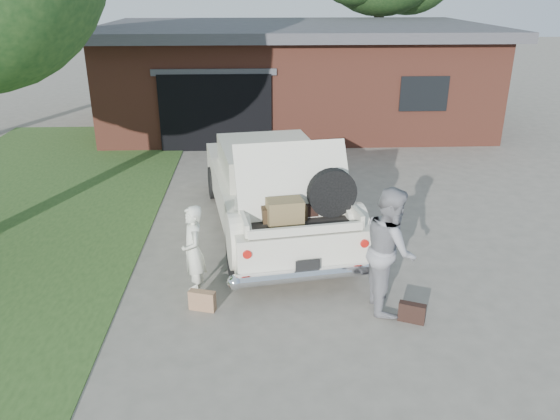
{
  "coord_description": "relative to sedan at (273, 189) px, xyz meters",
  "views": [
    {
      "loc": [
        -0.39,
        -7.6,
        4.48
      ],
      "look_at": [
        0.0,
        0.6,
        1.1
      ],
      "focal_mm": 35.0,
      "sensor_mm": 36.0,
      "label": 1
    }
  ],
  "objects": [
    {
      "name": "suitcase_left",
      "position": [
        -1.15,
        -2.91,
        -0.68
      ],
      "size": [
        0.42,
        0.24,
        0.31
      ],
      "primitive_type": "cube",
      "rotation": [
        0.0,
        0.0,
        -0.3
      ],
      "color": "#9E7250",
      "rests_on": "ground"
    },
    {
      "name": "ground",
      "position": [
        0.06,
        -2.33,
        -0.83
      ],
      "size": [
        90.0,
        90.0,
        0.0
      ],
      "primitive_type": "plane",
      "color": "gray",
      "rests_on": "ground"
    },
    {
      "name": "sedan",
      "position": [
        0.0,
        0.0,
        0.0
      ],
      "size": [
        3.02,
        5.92,
        2.17
      ],
      "rotation": [
        0.0,
        0.0,
        0.16
      ],
      "color": "silver",
      "rests_on": "ground"
    },
    {
      "name": "woman_right",
      "position": [
        1.6,
        -2.92,
        0.12
      ],
      "size": [
        0.72,
        0.92,
        1.89
      ],
      "primitive_type": "imported",
      "rotation": [
        0.0,
        0.0,
        1.57
      ],
      "color": "gray",
      "rests_on": "ground"
    },
    {
      "name": "house",
      "position": [
        1.04,
        9.14,
        0.84
      ],
      "size": [
        12.8,
        7.8,
        3.3
      ],
      "color": "brown",
      "rests_on": "ground"
    },
    {
      "name": "grass_strip",
      "position": [
        -5.44,
        0.67,
        -0.82
      ],
      "size": [
        6.0,
        16.0,
        0.02
      ],
      "primitive_type": "cube",
      "color": "#2D4C1E",
      "rests_on": "ground"
    },
    {
      "name": "suitcase_right",
      "position": [
        1.88,
        -3.37,
        -0.68
      ],
      "size": [
        0.4,
        0.26,
        0.29
      ],
      "primitive_type": "cube",
      "rotation": [
        0.0,
        0.0,
        -0.42
      ],
      "color": "black",
      "rests_on": "ground"
    },
    {
      "name": "woman_left",
      "position": [
        -1.29,
        -2.45,
        -0.09
      ],
      "size": [
        0.49,
        0.61,
        1.48
      ],
      "primitive_type": "imported",
      "rotation": [
        0.0,
        0.0,
        -1.29
      ],
      "color": "silver",
      "rests_on": "ground"
    }
  ]
}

